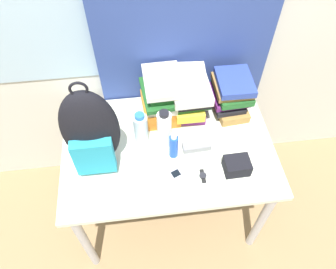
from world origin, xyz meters
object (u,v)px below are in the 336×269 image
backpack (91,132)px  sunglasses_case (197,146)px  book_stack_center (189,94)px  wristwatch (203,176)px  book_stack_right (231,94)px  water_bottle (141,129)px  cell_phone (176,174)px  sports_bottle (164,129)px  sunscreen_bottle (174,146)px  book_stack_left (162,98)px  camera_pouch (237,166)px

backpack → sunglasses_case: 0.56m
book_stack_center → wristwatch: (0.00, -0.44, -0.14)m
book_stack_right → sunglasses_case: (-0.24, -0.27, -0.10)m
book_stack_center → water_bottle: bearing=-147.4°
book_stack_right → cell_phone: size_ratio=2.85×
water_bottle → sports_bottle: 0.12m
backpack → book_stack_center: (0.51, 0.28, -0.09)m
sunscreen_bottle → book_stack_left: bearing=95.5°
book_stack_left → cell_phone: book_stack_left is taller
backpack → sports_bottle: 0.38m
book_stack_left → sunglasses_case: bearing=-59.8°
sports_bottle → cell_phone: size_ratio=2.48×
wristwatch → sports_bottle: bearing=125.3°
book_stack_center → sports_bottle: book_stack_center is taller
sunscreen_bottle → cell_phone: (-0.00, -0.13, -0.07)m
backpack → book_stack_right: (0.75, 0.28, -0.12)m
backpack → camera_pouch: backpack is taller
sports_bottle → sunscreen_bottle: sports_bottle is taller
cell_phone → book_stack_right: bearing=48.6°
cell_phone → sunglasses_case: 0.20m
book_stack_center → sports_bottle: (-0.16, -0.20, -0.03)m
sunglasses_case → camera_pouch: size_ratio=1.18×
backpack → water_bottle: 0.28m
book_stack_center → water_bottle: 0.34m
sports_bottle → camera_pouch: 0.41m
book_stack_left → sports_bottle: bearing=-92.7°
book_stack_right → camera_pouch: book_stack_right is taller
book_stack_right → sunscreen_bottle: 0.47m
sunscreen_bottle → sunglasses_case: sunscreen_bottle is taller
backpack → camera_pouch: size_ratio=4.24×
backpack → book_stack_center: size_ratio=1.89×
cell_phone → wristwatch: bearing=-9.8°
water_bottle → sunscreen_bottle: (0.16, -0.11, -0.02)m
sunglasses_case → camera_pouch: bearing=-41.5°
backpack → book_stack_center: backpack is taller
sunscreen_bottle → cell_phone: sunscreen_bottle is taller
backpack → sunglasses_case: bearing=1.2°
backpack → wristwatch: backpack is taller
water_bottle → sunscreen_bottle: water_bottle is taller
backpack → cell_phone: backpack is taller
book_stack_left → wristwatch: 0.49m
backpack → sports_bottle: (0.35, 0.07, -0.12)m
sports_bottle → camera_pouch: (0.34, -0.22, -0.08)m
backpack → sunscreen_bottle: bearing=-2.2°
backpack → sports_bottle: size_ratio=2.22×
camera_pouch → sunscreen_bottle: bearing=156.8°
book_stack_center → cell_phone: book_stack_center is taller
book_stack_right → camera_pouch: (-0.06, -0.42, -0.08)m
sports_bottle → backpack: bearing=-168.4°
book_stack_left → book_stack_right: 0.39m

